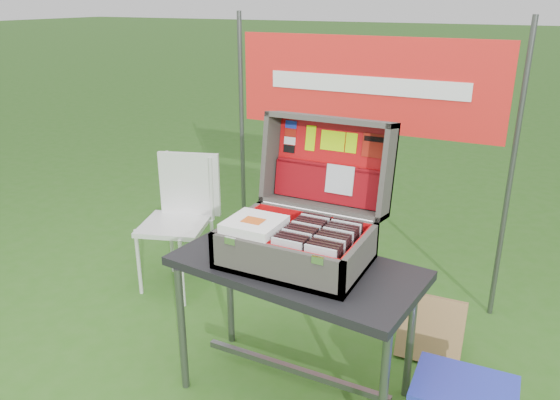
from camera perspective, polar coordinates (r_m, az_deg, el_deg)
The scene contains 92 objects.
ground at distance 2.86m, azimuth 0.10°, elevation -18.07°, with size 80.00×80.00×0.00m, color #396725.
table at distance 2.58m, azimuth 1.59°, elevation -13.42°, with size 1.09×0.54×0.68m, color black, non-canonical shape.
table_top at distance 2.42m, azimuth 1.66°, elevation -7.11°, with size 1.09×0.54×0.04m, color black.
table_leg_fl at distance 2.66m, azimuth -10.20°, elevation -13.22°, with size 0.04×0.04×0.64m, color #59595B.
table_leg_fr at distance 2.30m, azimuth 10.76°, elevation -19.28°, with size 0.04×0.04×0.64m, color #59595B.
table_leg_bl at distance 2.95m, azimuth -5.25°, elevation -9.27°, with size 0.04×0.04×0.64m, color #59595B.
table_leg_br at distance 2.64m, azimuth 13.49°, elevation -13.79°, with size 0.04×0.04×0.64m, color #59595B.
table_brace at distance 2.71m, azimuth 1.54°, elevation -17.29°, with size 0.94×0.03×0.03m, color #59595B.
suitcase at distance 2.36m, azimuth 2.32°, elevation 0.36°, with size 0.61×0.60×0.58m, color #444038, non-canonical shape.
suitcase_base_bottom at distance 2.42m, azimuth 1.63°, elevation -6.29°, with size 0.61×0.44×0.02m, color #444038.
suitcase_base_wall_front at distance 2.22m, azimuth -0.65°, elevation -6.82°, with size 0.61×0.02×0.16m, color #444038.
suitcase_base_wall_back at distance 2.56m, azimuth 3.63°, elevation -3.02°, with size 0.61×0.02×0.16m, color #444038.
suitcase_base_wall_left at distance 2.51m, azimuth -4.43°, elevation -3.49°, with size 0.02×0.44×0.16m, color #444038.
suitcase_base_wall_right at distance 2.29m, azimuth 8.35°, elevation -6.16°, with size 0.02×0.44×0.16m, color #444038.
suitcase_liner_floor at distance 2.41m, azimuth 1.63°, elevation -5.97°, with size 0.56×0.39×0.01m, color red.
suitcase_latch_left at distance 2.27m, azimuth -5.22°, elevation -4.27°, with size 0.05×0.01×0.03m, color silver.
suitcase_latch_right at distance 2.10m, azimuth 3.98°, elevation -6.30°, with size 0.05×0.01×0.03m, color silver.
suitcase_hinge at distance 2.54m, azimuth 3.78°, elevation -1.23°, with size 0.02×0.02×0.55m, color silver.
suitcase_lid_back at distance 2.64m, azimuth 5.47°, elevation 3.95°, with size 0.61×0.44×0.02m, color #444038.
suitcase_lid_rim_far at distance 2.55m, azimuth 5.35°, elevation 8.39°, with size 0.61×0.02×0.16m, color #444038.
suitcase_lid_rim_near at distance 2.61m, azimuth 4.49°, elevation -0.67°, with size 0.61×0.02×0.16m, color #444038.
suitcase_lid_rim_left at distance 2.69m, azimuth -0.90°, elevation 4.64°, with size 0.02×0.44×0.16m, color #444038.
suitcase_lid_rim_right at distance 2.48m, azimuth 11.20°, elevation 2.88°, with size 0.02×0.44×0.16m, color #444038.
suitcase_lid_liner at distance 2.62m, azimuth 5.36°, elevation 3.92°, with size 0.56×0.38×0.01m, color red.
suitcase_liner_wall_front at distance 2.23m, azimuth -0.47°, elevation -6.39°, with size 0.56×0.01×0.14m, color red.
suitcase_liner_wall_back at distance 2.54m, azimuth 3.50°, elevation -2.90°, with size 0.56×0.01×0.14m, color red.
suitcase_liner_wall_left at distance 2.50m, azimuth -4.14°, elevation -3.30°, with size 0.01×0.39×0.14m, color red.
suitcase_liner_wall_right at distance 2.29m, azimuth 8.00°, elevation -5.82°, with size 0.01×0.39×0.14m, color red.
suitcase_lid_pocket at distance 2.62m, azimuth 5.00°, elevation 1.68°, with size 0.54×0.17×0.03m, color maroon.
suitcase_pocket_edge at distance 2.60m, azimuth 5.13°, elevation 3.55°, with size 0.53×0.02×0.02m, color maroon.
suitcase_pocket_cd at distance 2.58m, azimuth 6.27°, elevation 2.13°, with size 0.14×0.14×0.01m, color silver.
lid_sticker_cc_a at distance 2.69m, azimuth 1.16°, elevation 7.90°, with size 0.06×0.04×0.00m, color #1933B2.
lid_sticker_cc_b at distance 2.69m, azimuth 1.09°, elevation 7.05°, with size 0.06×0.04×0.00m, color #A41D10.
lid_sticker_cc_c at distance 2.70m, azimuth 1.02°, elevation 6.20°, with size 0.06×0.04×0.00m, color white.
lid_sticker_cc_d at distance 2.70m, azimuth 0.96°, elevation 5.36°, with size 0.06×0.04×0.00m, color black.
lid_card_neon_tall at distance 2.65m, azimuth 3.21°, elevation 6.47°, with size 0.05×0.12×0.00m, color #B7F902.
lid_card_neon_main at distance 2.61m, azimuth 5.53°, elevation 6.18°, with size 0.12×0.09×0.00m, color #B7F902.
lid_card_neon_small at distance 2.58m, azimuth 7.45°, elevation 5.92°, with size 0.05×0.09×0.00m, color #B7F902.
lid_sticker_band at distance 2.54m, azimuth 9.78°, elevation 5.61°, with size 0.11×0.11×0.00m, color #A41D10.
lid_sticker_band_bar at distance 2.54m, azimuth 9.85°, elevation 6.28°, with size 0.10×0.02×0.00m, color black.
cd_left_0 at distance 2.22m, azimuth 0.67°, elevation -6.04°, with size 0.14×0.01×0.16m, color silver.
cd_left_1 at distance 2.24m, azimuth 0.94°, elevation -5.80°, with size 0.14×0.01×0.16m, color black.
cd_left_2 at distance 2.26m, azimuth 1.21°, elevation -5.56°, with size 0.14×0.01×0.16m, color black.
cd_left_3 at distance 2.28m, azimuth 1.47°, elevation -5.32°, with size 0.14×0.01×0.16m, color black.
cd_left_4 at distance 2.30m, azimuth 1.73°, elevation -5.09°, with size 0.14×0.01×0.16m, color silver.
cd_left_5 at distance 2.32m, azimuth 1.99°, elevation -4.86°, with size 0.14×0.01×0.16m, color black.
cd_left_6 at distance 2.34m, azimuth 2.24°, elevation -4.64°, with size 0.14×0.01×0.16m, color black.
cd_left_7 at distance 2.36m, azimuth 2.48°, elevation -4.41°, with size 0.14×0.01×0.16m, color black.
cd_left_8 at distance 2.38m, azimuth 2.72°, elevation -4.20°, with size 0.14×0.01×0.16m, color silver.
cd_left_9 at distance 2.40m, azimuth 2.96°, elevation -3.98°, with size 0.14×0.01×0.16m, color black.
cd_left_10 at distance 2.42m, azimuth 3.19°, elevation -3.77°, with size 0.14×0.01×0.16m, color black.
cd_left_11 at distance 2.44m, azimuth 3.42°, elevation -3.56°, with size 0.14×0.01×0.16m, color black.
cd_left_12 at distance 2.46m, azimuth 3.65°, elevation -3.36°, with size 0.14×0.01×0.16m, color silver.
cd_left_13 at distance 2.48m, azimuth 3.87°, elevation -3.16°, with size 0.14×0.01×0.16m, color black.
cd_right_0 at distance 2.17m, azimuth 4.19°, elevation -6.81°, with size 0.14×0.01×0.16m, color silver.
cd_right_1 at distance 2.19m, azimuth 4.44°, elevation -6.55°, with size 0.14×0.01×0.16m, color black.
cd_right_2 at distance 2.21m, azimuth 4.68°, elevation -6.30°, with size 0.14×0.01×0.16m, color black.
cd_right_3 at distance 2.23m, azimuth 4.92°, elevation -6.05°, with size 0.14×0.01×0.16m, color black.
cd_right_4 at distance 2.25m, azimuth 5.15°, elevation -5.80°, with size 0.14×0.01×0.16m, color silver.
cd_right_5 at distance 2.27m, azimuth 5.38°, elevation -5.56°, with size 0.14×0.01×0.16m, color black.
cd_right_6 at distance 2.29m, azimuth 5.60°, elevation -5.32°, with size 0.14×0.01×0.16m, color black.
cd_right_7 at distance 2.31m, azimuth 5.82°, elevation -5.09°, with size 0.14×0.01×0.16m, color black.
cd_right_8 at distance 2.33m, azimuth 6.04°, elevation -4.86°, with size 0.14×0.01×0.16m, color silver.
cd_right_9 at distance 2.35m, azimuth 6.25°, elevation -4.64°, with size 0.14×0.01×0.16m, color black.
cd_right_10 at distance 2.37m, azimuth 6.46°, elevation -4.41°, with size 0.14×0.01×0.16m, color black.
cd_right_11 at distance 2.39m, azimuth 6.67°, elevation -4.20°, with size 0.14×0.01×0.16m, color black.
cd_right_12 at distance 2.41m, azimuth 6.87°, elevation -3.98°, with size 0.14×0.01×0.16m, color silver.
cd_right_13 at distance 2.43m, azimuth 7.07°, elevation -3.77°, with size 0.14×0.01×0.16m, color black.
songbook_0 at distance 2.35m, azimuth -2.69°, elevation -2.94°, with size 0.23×0.23×0.01m, color white.
songbook_1 at distance 2.35m, azimuth -2.69°, elevation -2.83°, with size 0.23×0.23×0.01m, color white.
songbook_2 at distance 2.35m, azimuth -2.69°, elevation -2.72°, with size 0.23×0.23×0.01m, color white.
songbook_3 at distance 2.34m, azimuth -2.69°, elevation -2.60°, with size 0.23×0.23×0.01m, color white.
songbook_4 at distance 2.34m, azimuth -2.69°, elevation -2.49°, with size 0.23×0.23×0.01m, color white.
songbook_5 at distance 2.34m, azimuth -2.70°, elevation -2.38°, with size 0.23×0.23×0.01m, color white.
songbook_6 at distance 2.34m, azimuth -2.70°, elevation -2.27°, with size 0.23×0.23×0.01m, color white.
songbook_7 at distance 2.34m, azimuth -2.70°, elevation -2.15°, with size 0.23×0.23×0.01m, color white.
songbook_graphic at distance 2.33m, azimuth -2.82°, elevation -2.15°, with size 0.09×0.07×0.00m, color #D85919.
cooler_lid at distance 2.39m, azimuth 18.73°, elevation -18.29°, with size 0.40×0.30×0.05m, color #2330A8.
chair at distance 3.48m, azimuth -11.00°, elevation -2.75°, with size 0.39×0.43×0.86m, color silver, non-canonical shape.
chair_seat at distance 3.47m, azimuth -11.01°, elevation -2.60°, with size 0.39×0.39×0.03m, color silver.
chair_backrest at distance 3.54m, azimuth -9.42°, elevation 1.67°, with size 0.39×0.03×0.41m, color silver.
chair_leg_fl at distance 3.55m, azimuth -14.56°, elevation -6.30°, with size 0.02×0.02×0.44m, color silver.
chair_leg_fr at distance 3.36m, azimuth -10.21°, elevation -7.58°, with size 0.02×0.02×0.44m, color silver.
chair_leg_bl at distance 3.78m, azimuth -11.28°, elevation -4.34°, with size 0.02×0.02×0.44m, color silver.
chair_leg_br at distance 3.60m, azimuth -7.04°, elevation -5.40°, with size 0.02×0.02×0.44m, color silver.
chair_upright_left at distance 3.64m, azimuth -11.55°, elevation 1.89°, with size 0.02×0.02×0.41m, color silver.
chair_upright_right at distance 3.45m, azimuth -7.17°, elevation 1.12°, with size 0.02×0.02×0.41m, color silver.
cardboard_box at distance 2.99m, azimuth 15.45°, elevation -12.90°, with size 0.33×0.05×0.35m, color #A7814D.
banner_post_left at distance 3.73m, azimuth -3.97°, elevation 5.96°, with size 0.03×0.03×1.70m, color #59595B.
banner_post_right at distance 3.24m, azimuth 22.93°, elevation 2.11°, with size 0.03×0.03×1.70m, color #59595B.
banner at distance 3.28m, azimuth 8.91°, elevation 11.81°, with size 1.60×0.01×0.55m, color red.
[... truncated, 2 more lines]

